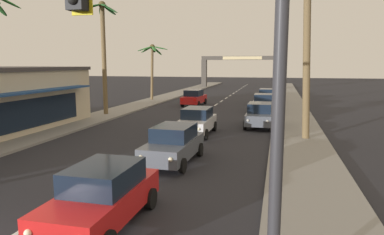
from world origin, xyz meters
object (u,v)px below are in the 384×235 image
sedan_lead_at_stop_bar (103,195)px  sedan_third_in_queue (174,144)px  sedan_parked_mid_kerb (267,96)px  palm_left_farthest (152,58)px  sedan_parked_far_kerb (263,103)px  palm_left_third (103,41)px  palm_right_second (307,21)px  sedan_oncoming_far (194,97)px  sedan_parked_nearest_kerb (260,115)px  town_gateway_arch (242,67)px  sedan_fifth_in_queue (197,121)px  traffic_signal_mast (86,21)px

sedan_lead_at_stop_bar → sedan_third_in_queue: (0.07, 6.49, 0.00)m
sedan_parked_mid_kerb → palm_left_farthest: bearing=178.2°
sedan_parked_far_kerb → palm_left_third: bearing=-158.7°
palm_right_second → palm_left_third: bearing=157.7°
sedan_oncoming_far → sedan_third_in_queue: bearing=-79.0°
sedan_parked_mid_kerb → palm_left_third: size_ratio=0.47×
sedan_parked_nearest_kerb → sedan_parked_mid_kerb: 14.53m
sedan_parked_far_kerb → sedan_parked_nearest_kerb: bearing=-89.3°
sedan_oncoming_far → palm_right_second: 19.29m
sedan_parked_nearest_kerb → town_gateway_arch: bearing=97.6°
sedan_lead_at_stop_bar → sedan_fifth_in_queue: (-0.34, 12.97, 0.00)m
sedan_lead_at_stop_bar → palm_left_third: bearing=117.1°
sedan_fifth_in_queue → sedan_parked_mid_kerb: same height
sedan_oncoming_far → town_gateway_arch: bearing=85.7°
sedan_oncoming_far → palm_left_third: 11.85m
sedan_third_in_queue → palm_left_third: palm_left_third is taller
sedan_parked_far_kerb → traffic_signal_mast: bearing=-94.4°
sedan_parked_far_kerb → palm_right_second: 13.30m
sedan_parked_nearest_kerb → palm_left_third: size_ratio=0.47×
palm_left_farthest → palm_right_second: palm_right_second is taller
sedan_parked_nearest_kerb → sedan_oncoming_far: bearing=123.4°
sedan_parked_nearest_kerb → palm_right_second: size_ratio=0.45×
palm_left_third → sedan_oncoming_far: bearing=57.1°
sedan_lead_at_stop_bar → palm_right_second: 15.27m
palm_left_third → palm_left_farthest: (-0.25, 12.42, -1.27)m
sedan_parked_nearest_kerb → sedan_third_in_queue: bearing=-107.7°
sedan_parked_mid_kerb → town_gateway_arch: size_ratio=0.30×
sedan_parked_far_kerb → palm_right_second: (2.72, -11.60, 5.91)m
traffic_signal_mast → sedan_parked_nearest_kerb: bearing=83.6°
sedan_parked_mid_kerb → palm_right_second: size_ratio=0.45×
sedan_lead_at_stop_bar → palm_left_third: (-9.86, 19.24, 5.44)m
traffic_signal_mast → sedan_fifth_in_queue: size_ratio=2.49×
sedan_fifth_in_queue → sedan_parked_nearest_kerb: same height
sedan_oncoming_far → sedan_parked_far_kerb: (7.38, -3.73, 0.00)m
sedan_third_in_queue → palm_right_second: (5.89, 6.26, 5.91)m
palm_left_farthest → town_gateway_arch: 26.21m
palm_left_farthest → sedan_oncoming_far: bearing=-31.0°
sedan_parked_nearest_kerb → palm_left_third: 14.50m
traffic_signal_mast → sedan_lead_at_stop_bar: traffic_signal_mast is taller
sedan_fifth_in_queue → palm_right_second: palm_right_second is taller
sedan_parked_nearest_kerb → sedan_lead_at_stop_bar: bearing=-101.3°
palm_left_third → sedan_parked_far_kerb: bearing=21.3°
sedan_oncoming_far → palm_right_second: palm_right_second is taller
sedan_oncoming_far → sedan_parked_mid_kerb: 8.12m
sedan_parked_mid_kerb → sedan_oncoming_far: bearing=-157.0°
sedan_lead_at_stop_bar → sedan_parked_mid_kerb: same height
sedan_lead_at_stop_bar → sedan_parked_mid_kerb: 31.42m
traffic_signal_mast → sedan_oncoming_far: size_ratio=2.47×
sedan_lead_at_stop_bar → town_gateway_arch: (-1.98, 56.55, 2.97)m
traffic_signal_mast → sedan_third_in_queue: bearing=97.0°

